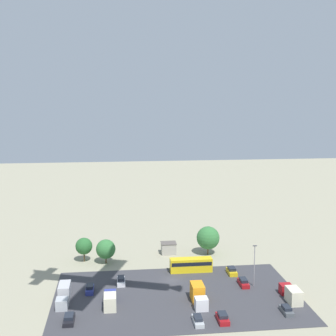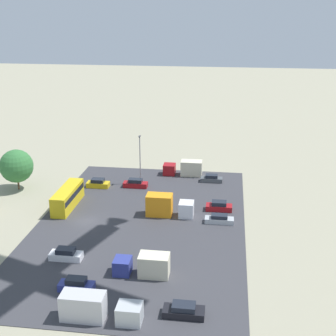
{
  "view_description": "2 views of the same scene",
  "coord_description": "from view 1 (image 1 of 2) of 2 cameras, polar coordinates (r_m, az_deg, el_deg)",
  "views": [
    {
      "loc": [
        12.86,
        103.2,
        42.94
      ],
      "look_at": [
        3.3,
        20.43,
        29.92
      ],
      "focal_mm": 50.0,
      "sensor_mm": 36.0,
      "label": 1
    },
    {
      "loc": [
        66.08,
        22.11,
        33.28
      ],
      "look_at": [
        -5.48,
        12.53,
        7.89
      ],
      "focal_mm": 50.0,
      "sensor_mm": 36.0,
      "label": 2
    }
  ],
  "objects": [
    {
      "name": "parked_car_2",
      "position": [
        99.8,
        14.25,
        -16.45
      ],
      "size": [
        1.71,
        4.25,
        1.47
      ],
      "color": "#4C5156",
      "rests_on": "ground"
    },
    {
      "name": "tree_apron_far",
      "position": [
        123.02,
        -7.6,
        -9.78
      ],
      "size": [
        5.01,
        5.01,
        6.26
      ],
      "color": "brown",
      "rests_on": "ground"
    },
    {
      "name": "parked_car_6",
      "position": [
        94.48,
        6.67,
        -17.69
      ],
      "size": [
        1.93,
        4.42,
        1.63
      ],
      "color": "maroon",
      "rests_on": "ground"
    },
    {
      "name": "parking_lot_surface",
      "position": [
        104.44,
        1.11,
        -15.37
      ],
      "size": [
        52.73,
        32.91,
        0.08
      ],
      "color": "#38383D",
      "rests_on": "ground"
    },
    {
      "name": "light_pole_lot_centre",
      "position": [
        109.26,
        10.48,
        -11.42
      ],
      "size": [
        0.9,
        0.28,
        9.58
      ],
      "color": "gray",
      "rests_on": "ground"
    },
    {
      "name": "tree_apron_mid",
      "position": [
        128.55,
        4.9,
        -8.49
      ],
      "size": [
        6.24,
        6.24,
        7.76
      ],
      "color": "brown",
      "rests_on": "ground"
    },
    {
      "name": "parked_car_5",
      "position": [
        93.44,
        3.66,
        -18.03
      ],
      "size": [
        1.73,
        4.63,
        1.41
      ],
      "color": "#ADB2B7",
      "rests_on": "ground"
    },
    {
      "name": "parked_car_1",
      "position": [
        110.78,
        9.17,
        -13.61
      ],
      "size": [
        1.76,
        4.62,
        1.63
      ],
      "rotation": [
        0.0,
        0.0,
        3.14
      ],
      "color": "maroon",
      "rests_on": "ground"
    },
    {
      "name": "parked_car_0",
      "position": [
        116.93,
        7.77,
        -12.34
      ],
      "size": [
        1.94,
        4.28,
        1.66
      ],
      "rotation": [
        0.0,
        0.0,
        3.14
      ],
      "color": "gold",
      "rests_on": "ground"
    },
    {
      "name": "parked_truck_1",
      "position": [
        101.0,
        3.73,
        -15.22
      ],
      "size": [
        2.59,
        7.8,
        3.58
      ],
      "color": "silver",
      "rests_on": "ground"
    },
    {
      "name": "ground_plane",
      "position": [
        112.51,
        0.49,
        -13.55
      ],
      "size": [
        400.0,
        400.0,
        0.0
      ],
      "primitive_type": "plane",
      "color": "gray"
    },
    {
      "name": "parked_car_7",
      "position": [
        95.54,
        -11.97,
        -17.56
      ],
      "size": [
        2.0,
        4.71,
        1.51
      ],
      "color": "black",
      "rests_on": "ground"
    },
    {
      "name": "shed_building",
      "position": [
        129.51,
        0.07,
        -9.74
      ],
      "size": [
        4.15,
        3.47,
        3.12
      ],
      "color": "#9E998E",
      "rests_on": "ground"
    },
    {
      "name": "tree_near_shed",
      "position": [
        124.88,
        -10.21,
        -9.36
      ],
      "size": [
        4.36,
        4.36,
        6.33
      ],
      "color": "brown",
      "rests_on": "ground"
    },
    {
      "name": "parked_truck_2",
      "position": [
        105.25,
        14.82,
        -14.62
      ],
      "size": [
        2.53,
        7.89,
        3.08
      ],
      "rotation": [
        0.0,
        0.0,
        3.14
      ],
      "color": "maroon",
      "rests_on": "ground"
    },
    {
      "name": "parked_truck_3",
      "position": [
        104.0,
        -12.58,
        -14.82
      ],
      "size": [
        2.38,
        9.06,
        3.11
      ],
      "color": "#ADB2B7",
      "rests_on": "ground"
    },
    {
      "name": "parked_truck_0",
      "position": [
        100.04,
        -7.08,
        -15.7
      ],
      "size": [
        2.49,
        7.21,
        2.94
      ],
      "rotation": [
        0.0,
        0.0,
        3.14
      ],
      "color": "navy",
      "rests_on": "ground"
    },
    {
      "name": "bus",
      "position": [
        117.07,
        2.82,
        -11.66
      ],
      "size": [
        10.29,
        2.62,
        3.35
      ],
      "rotation": [
        0.0,
        0.0,
        1.57
      ],
      "color": "gold",
      "rests_on": "ground"
    },
    {
      "name": "parked_car_4",
      "position": [
        107.53,
        -9.51,
        -14.33
      ],
      "size": [
        1.71,
        4.38,
        1.65
      ],
      "color": "navy",
      "rests_on": "ground"
    },
    {
      "name": "parked_car_3",
      "position": [
        110.84,
        -5.74,
        -13.53
      ],
      "size": [
        1.84,
        4.48,
        1.65
      ],
      "rotation": [
        0.0,
        0.0,
        3.14
      ],
      "color": "silver",
      "rests_on": "ground"
    }
  ]
}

